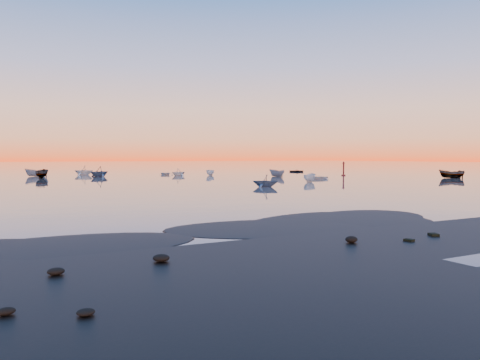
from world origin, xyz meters
TOP-DOWN VIEW (x-y plane):
  - ground at (0.00, 100.00)m, footprint 600.00×600.00m
  - moored_fleet at (0.00, 53.00)m, footprint 124.00×58.00m
  - boat_near_center at (12.03, 35.65)m, footprint 3.48×3.88m
  - boat_near_right at (0.10, 28.86)m, footprint 3.48×3.39m
  - channel_marker at (32.96, 52.26)m, footprint 0.84×0.84m

SIDE VIEW (x-z plane):
  - ground at x=0.00m, z-range 0.00..0.00m
  - moored_fleet at x=0.00m, z-range -0.60..0.60m
  - boat_near_center at x=12.03m, z-range -0.64..0.64m
  - boat_near_right at x=0.10m, z-range -0.59..0.59m
  - channel_marker at x=32.96m, z-range -0.32..2.69m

